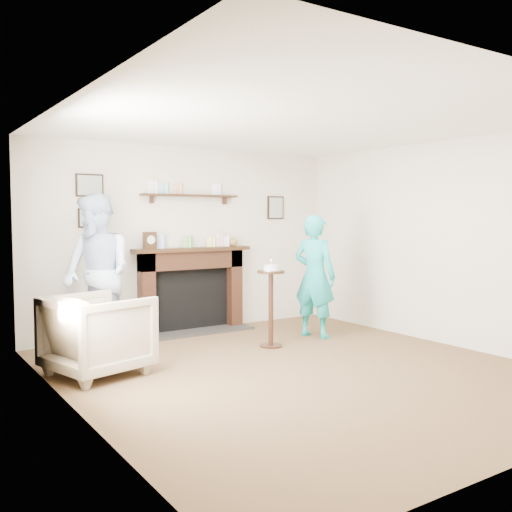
{
  "coord_description": "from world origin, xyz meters",
  "views": [
    {
      "loc": [
        -3.52,
        -4.5,
        1.57
      ],
      "look_at": [
        0.05,
        0.9,
        1.12
      ],
      "focal_mm": 40.0,
      "sensor_mm": 36.0,
      "label": 1
    }
  ],
  "objects_px": {
    "armchair": "(99,374)",
    "pedestal_table": "(271,293)",
    "man": "(99,353)",
    "woman": "(314,337)"
  },
  "relations": [
    {
      "from": "man",
      "to": "pedestal_table",
      "type": "height_order",
      "value": "pedestal_table"
    },
    {
      "from": "armchair",
      "to": "man",
      "type": "xyz_separation_m",
      "value": [
        0.29,
        0.89,
        0.0
      ]
    },
    {
      "from": "woman",
      "to": "pedestal_table",
      "type": "height_order",
      "value": "pedestal_table"
    },
    {
      "from": "armchair",
      "to": "woman",
      "type": "xyz_separation_m",
      "value": [
        2.92,
        0.2,
        0.0
      ]
    },
    {
      "from": "man",
      "to": "woman",
      "type": "xyz_separation_m",
      "value": [
        2.63,
        -0.7,
        0.0
      ]
    },
    {
      "from": "man",
      "to": "woman",
      "type": "relative_size",
      "value": 1.15
    },
    {
      "from": "woman",
      "to": "pedestal_table",
      "type": "distance_m",
      "value": 1.04
    },
    {
      "from": "armchair",
      "to": "pedestal_table",
      "type": "distance_m",
      "value": 2.23
    },
    {
      "from": "armchair",
      "to": "woman",
      "type": "bearing_deg",
      "value": -100.92
    },
    {
      "from": "woman",
      "to": "pedestal_table",
      "type": "xyz_separation_m",
      "value": [
        -0.79,
        -0.15,
        0.65
      ]
    }
  ]
}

